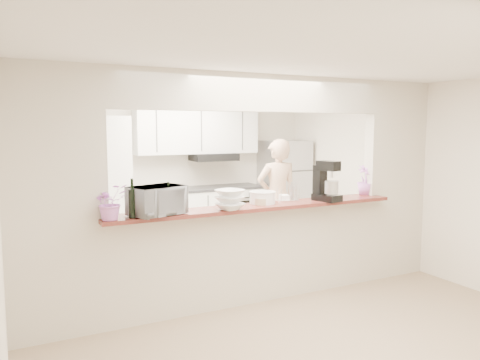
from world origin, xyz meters
TOP-DOWN VIEW (x-y plane):
  - floor at (0.00, 0.00)m, footprint 6.00×6.00m
  - tile_overlay at (0.00, 1.55)m, footprint 5.00×2.90m
  - partition at (0.00, 0.00)m, footprint 5.00×0.15m
  - bar_counter at (0.00, -0.00)m, footprint 3.40×0.38m
  - kitchen_cabinets at (-0.19, 2.72)m, footprint 3.15×0.62m
  - refrigerator at (2.05, 2.65)m, footprint 0.75×0.70m
  - flower_left at (-1.60, -0.15)m, footprint 0.36×0.34m
  - wine_bottle_a at (-1.05, -0.15)m, footprint 0.06×0.06m
  - wine_bottle_b at (-1.40, -0.15)m, footprint 0.07×0.07m
  - toaster_oven at (-1.15, -0.10)m, footprint 0.59×0.49m
  - serving_bowls at (-0.40, -0.17)m, footprint 0.35×0.35m
  - plate_stack_a at (0.10, 0.03)m, footprint 0.30×0.30m
  - plate_stack_b at (0.10, 0.03)m, footprint 0.27×0.27m
  - red_bowl at (0.20, 0.08)m, footprint 0.17×0.17m
  - tan_bowl at (0.05, -0.03)m, footprint 0.16×0.16m
  - utensil_caddy at (0.45, 0.05)m, footprint 0.26×0.18m
  - stand_mixer at (0.85, -0.13)m, footprint 0.26×0.35m
  - flower_right at (1.60, 0.05)m, footprint 0.25×0.25m
  - person at (1.18, 1.47)m, footprint 0.69×0.49m

SIDE VIEW (x-z plane):
  - floor at x=0.00m, z-range 0.00..0.00m
  - tile_overlay at x=0.00m, z-range 0.00..0.01m
  - bar_counter at x=0.00m, z-range 0.03..1.12m
  - refrigerator at x=2.05m, z-range 0.00..1.70m
  - person at x=1.18m, z-range 0.00..1.76m
  - kitchen_cabinets at x=-0.19m, z-range -0.15..2.10m
  - tan_bowl at x=0.05m, z-range 1.09..1.16m
  - red_bowl at x=0.20m, z-range 1.09..1.17m
  - plate_stack_b at x=0.10m, z-range 1.09..1.19m
  - plate_stack_a at x=0.10m, z-range 1.09..1.23m
  - utensil_caddy at x=0.45m, z-range 1.07..1.29m
  - serving_bowls at x=-0.40m, z-range 1.09..1.29m
  - wine_bottle_a at x=-1.05m, z-range 1.05..1.38m
  - toaster_oven at x=-1.15m, z-range 1.09..1.37m
  - wine_bottle_b at x=-1.40m, z-range 1.05..1.42m
  - flower_left at x=-1.60m, z-range 1.09..1.42m
  - flower_right at x=1.60m, z-range 1.09..1.46m
  - stand_mixer at x=0.85m, z-range 1.07..1.53m
  - partition at x=0.00m, z-range 0.23..2.73m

